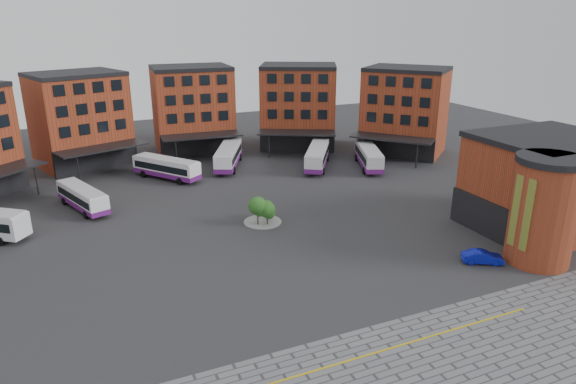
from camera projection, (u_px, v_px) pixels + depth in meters
name	position (u px, v px, depth m)	size (l,w,h in m)	color
ground	(288.00, 270.00, 48.59)	(160.00, 160.00, 0.00)	#28282B
yellow_line	(391.00, 348.00, 37.24)	(26.00, 0.15, 0.02)	gold
main_building	(157.00, 124.00, 77.44)	(94.14, 42.48, 14.60)	#973821
east_building	(544.00, 188.00, 55.13)	(17.40, 15.40, 10.60)	#973821
tree_island	(263.00, 209.00, 58.68)	(4.40, 4.40, 3.45)	gray
bus_b	(82.00, 197.00, 63.23)	(5.69, 10.40, 2.88)	white
bus_c	(166.00, 168.00, 74.93)	(8.55, 10.47, 3.12)	white
bus_d	(228.00, 156.00, 80.72)	(7.73, 12.02, 3.39)	white
bus_e	(317.00, 156.00, 80.61)	(8.71, 11.40, 3.33)	white
bus_f	(369.00, 156.00, 80.67)	(6.76, 11.64, 3.24)	silver
blue_car	(483.00, 257.00, 49.77)	(1.37, 3.92, 1.29)	#0C16A7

